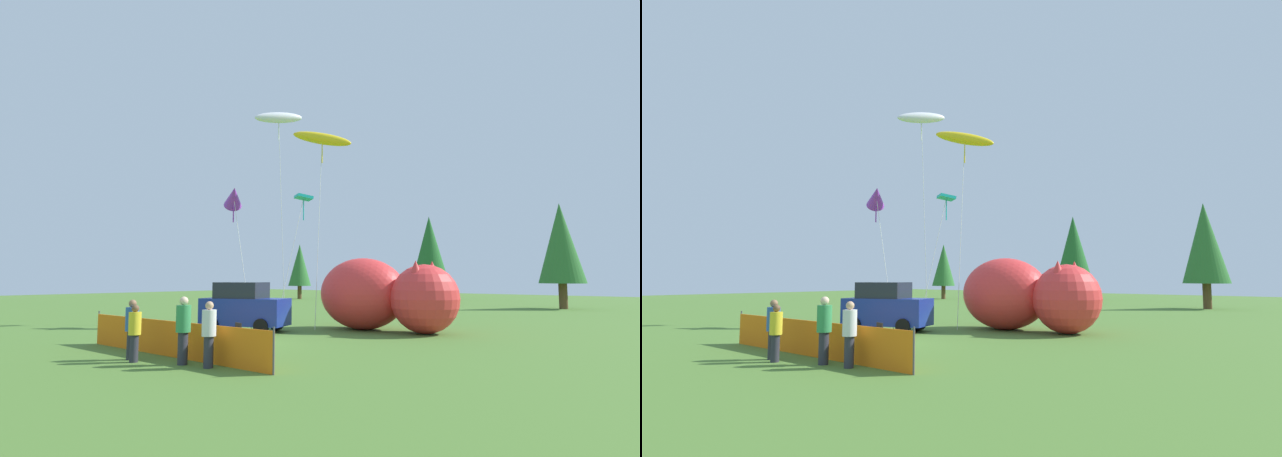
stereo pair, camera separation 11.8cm
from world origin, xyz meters
The scene contains 16 objects.
ground_plane centered at (0.00, 0.00, 0.00)m, with size 120.00×120.00×0.00m, color #4C752D.
parked_car centered at (-2.59, 3.23, 1.07)m, with size 4.16×2.90×2.18m.
folding_chair centered at (1.90, -1.15, 0.56)m, with size 0.64×0.64×0.94m.
inflatable_cat centered at (2.07, 7.34, 1.52)m, with size 6.78×3.57×3.29m.
safety_fence centered at (1.03, -2.98, 0.54)m, with size 9.11×0.09×1.18m.
spectator_in_yellow_shirt centered at (2.58, -3.57, 1.02)m, with size 0.41×0.41×1.87m.
spectator_in_blue_shirt centered at (3.54, -3.43, 0.96)m, with size 0.38×0.38×1.76m.
spectator_in_green_shirt centered at (1.17, -4.22, 0.88)m, with size 0.35×0.35×1.62m.
spectator_in_black_shirt centered at (0.69, -4.04, 0.95)m, with size 0.38×0.38×1.74m.
kite_teal_diamond centered at (-4.06, 8.81, 6.77)m, with size 1.24×2.61×7.06m.
kite_yellow_hero centered at (-1.88, 7.84, 9.64)m, with size 2.97×3.26×10.32m.
kite_purple_delta centered at (-4.80, 4.37, 6.44)m, with size 3.34×1.71×7.18m.
kite_white_ghost centered at (-4.76, 7.50, 11.29)m, with size 1.85×2.90×11.83m.
horizon_tree_east centered at (-11.98, 38.95, 5.69)m, with size 3.88×3.88×9.26m.
horizon_tree_west centered at (4.11, 29.52, 5.01)m, with size 3.42×3.42×8.16m.
horizon_tree_mid centered at (-23.27, 29.67, 3.75)m, with size 2.56×2.56×6.11m.
Camera 2 is at (14.59, -11.82, 2.40)m, focal length 28.00 mm.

